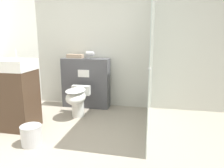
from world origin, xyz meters
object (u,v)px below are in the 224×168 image
(sink_vanity, at_px, (15,94))
(waste_bin, at_px, (31,135))
(hair_drier, at_px, (90,54))
(toilet, at_px, (77,99))

(sink_vanity, relative_size, waste_bin, 4.44)
(sink_vanity, xyz_separation_m, hair_drier, (0.84, 1.17, 0.52))
(waste_bin, bearing_deg, hair_drier, 78.76)
(hair_drier, relative_size, waste_bin, 0.62)
(hair_drier, bearing_deg, waste_bin, -101.24)
(hair_drier, xyz_separation_m, waste_bin, (-0.32, -1.62, -0.92))
(toilet, xyz_separation_m, sink_vanity, (-0.75, -0.62, 0.20))
(sink_vanity, distance_m, hair_drier, 1.53)
(toilet, distance_m, hair_drier, 0.92)
(toilet, distance_m, sink_vanity, 0.99)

